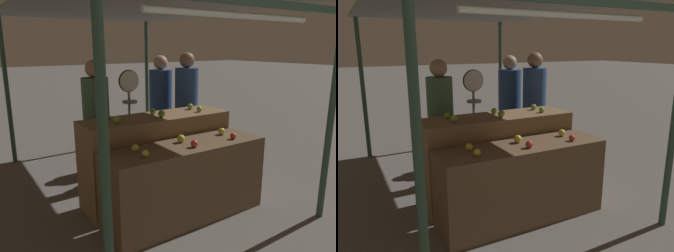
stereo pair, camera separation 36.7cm
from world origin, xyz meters
TOP-DOWN VIEW (x-y plane):
  - ground_plane at (0.00, 0.00)m, footprint 60.00×60.00m
  - market_canopy at (-0.00, 1.05)m, footprint 2.75×4.05m
  - display_counter_front at (0.00, 0.00)m, footprint 1.85×0.55m
  - display_counter_back at (0.00, 0.60)m, footprint 1.85×0.55m
  - apple_front_0 at (-0.57, -0.10)m, footprint 0.07×0.07m
  - apple_front_1 at (0.01, -0.12)m, footprint 0.08×0.08m
  - apple_front_2 at (0.57, -0.12)m, footprint 0.07×0.07m
  - apple_front_3 at (-0.57, 0.10)m, footprint 0.07×0.07m
  - apple_front_4 at (0.00, 0.10)m, footprint 0.09×0.09m
  - apple_front_5 at (0.59, 0.10)m, footprint 0.08×0.08m
  - apple_back_0 at (-0.58, 0.50)m, footprint 0.08×0.08m
  - apple_back_1 at (-0.00, 0.49)m, footprint 0.08×0.08m
  - apple_back_2 at (0.58, 0.50)m, footprint 0.07×0.07m
  - apple_back_3 at (-0.59, 0.71)m, footprint 0.07×0.07m
  - apple_back_4 at (0.01, 0.70)m, footprint 0.08×0.08m
  - apple_back_5 at (0.58, 0.70)m, footprint 0.08×0.08m
  - produce_scale at (-0.05, 1.22)m, footprint 0.30×0.20m
  - person_vendor_at_scale at (-0.50, 1.29)m, footprint 0.41×0.41m
  - person_customer_left at (0.84, 1.82)m, footprint 0.42×0.42m
  - person_customer_right at (1.02, 1.37)m, footprint 0.39×0.39m

SIDE VIEW (x-z plane):
  - ground_plane at x=0.00m, z-range 0.00..0.00m
  - display_counter_front at x=0.00m, z-range 0.00..0.85m
  - display_counter_back at x=0.00m, z-range 0.00..1.06m
  - apple_front_0 at x=-0.57m, z-range 0.85..0.92m
  - apple_front_2 at x=0.57m, z-range 0.85..0.92m
  - apple_front_3 at x=-0.57m, z-range 0.85..0.93m
  - apple_front_1 at x=0.01m, z-range 0.85..0.93m
  - apple_front_5 at x=0.59m, z-range 0.85..0.93m
  - apple_front_4 at x=0.00m, z-range 0.85..0.94m
  - person_vendor_at_scale at x=-0.50m, z-range 0.14..1.85m
  - person_customer_left at x=0.84m, z-range 0.13..1.86m
  - person_customer_right at x=1.02m, z-range 0.14..1.93m
  - apple_back_2 at x=0.58m, z-range 1.06..1.13m
  - apple_back_3 at x=-0.59m, z-range 1.06..1.13m
  - apple_back_4 at x=0.01m, z-range 1.06..1.14m
  - apple_back_5 at x=0.58m, z-range 1.06..1.14m
  - apple_back_0 at x=-0.58m, z-range 1.06..1.14m
  - apple_back_1 at x=0.00m, z-range 1.06..1.15m
  - produce_scale at x=-0.05m, z-range 0.36..1.94m
  - market_canopy at x=0.00m, z-range 1.05..3.42m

